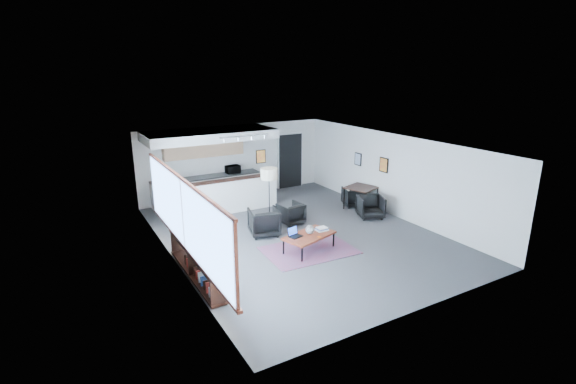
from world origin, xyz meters
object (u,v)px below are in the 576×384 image
ceramic_pot (310,230)px  dining_table (361,189)px  dining_chair_near (371,208)px  microwave (233,168)px  floor_lamp (269,176)px  armchair_right (291,212)px  book_stack (322,229)px  coffee_table (309,236)px  armchair_left (264,221)px  laptop (294,234)px  dining_chair_far (354,197)px

ceramic_pot → dining_table: bearing=30.7°
dining_chair_near → microwave: microwave is taller
floor_lamp → dining_chair_near: floor_lamp is taller
ceramic_pot → armchair_right: bearing=74.2°
book_stack → floor_lamp: (-0.45, 2.12, 1.03)m
book_stack → armchair_right: armchair_right is taller
armchair_right → microwave: (-0.49, 3.29, 0.75)m
coffee_table → armchair_left: (-0.52, 1.56, 0.01)m
coffee_table → ceramic_pot: size_ratio=6.50×
ceramic_pot → armchair_left: (-0.56, 1.52, -0.14)m
armchair_left → armchair_right: 1.18m
dining_chair_near → microwave: bearing=148.5°
armchair_left → armchair_right: size_ratio=1.19×
ceramic_pot → armchair_left: bearing=110.4°
coffee_table → dining_chair_near: size_ratio=2.28×
ceramic_pot → armchair_right: 2.01m
laptop → floor_lamp: 2.35m
coffee_table → armchair_right: (0.59, 1.96, -0.06)m
book_stack → coffee_table: bearing=-169.5°
laptop → dining_chair_far: laptop is taller
armchair_right → microwave: bearing=-87.7°
laptop → microwave: bearing=70.0°
coffee_table → book_stack: 0.46m
laptop → coffee_table: bearing=-30.9°
dining_table → dining_chair_far: dining_table is taller
dining_chair_far → dining_chair_near: bearing=94.6°
ceramic_pot → dining_chair_far: 4.02m
dining_table → book_stack: bearing=-146.5°
book_stack → microwave: 5.21m
laptop → ceramic_pot: size_ratio=1.65×
laptop → dining_table: (3.70, 1.87, 0.18)m
armchair_right → microwave: size_ratio=1.41×
laptop → book_stack: (0.83, -0.03, -0.02)m
armchair_right → floor_lamp: (-0.60, 0.25, 1.16)m
coffee_table → laptop: size_ratio=3.95×
dining_chair_near → microwave: (-2.93, 4.10, 0.77)m
dining_chair_near → dining_chair_far: bearing=99.4°
laptop → armchair_right: bearing=47.5°
laptop → book_stack: 0.83m
armchair_right → ceramic_pot: bearing=68.0°
ceramic_pot → floor_lamp: (-0.05, 2.17, 0.95)m
book_stack → floor_lamp: bearing=101.9°
coffee_table → microwave: (0.09, 5.24, 0.69)m
book_stack → armchair_left: 1.76m
dining_chair_near → armchair_right: bearing=-175.5°
book_stack → armchair_right: size_ratio=0.44×
dining_chair_far → book_stack: bearing=56.4°
dining_chair_near → microwave: 5.10m
coffee_table → ceramic_pot: 0.16m
coffee_table → dining_chair_far: dining_chair_far is taller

